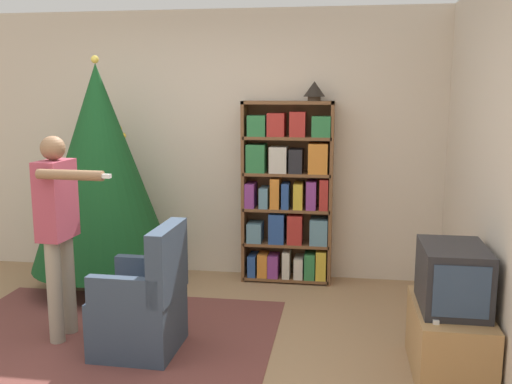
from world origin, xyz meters
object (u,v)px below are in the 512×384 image
at_px(armchair, 144,307).
at_px(table_lamp, 314,90).
at_px(television, 453,277).
at_px(standing_person, 59,222).
at_px(bookshelf, 289,195).
at_px(christmas_tree, 100,167).

bearing_deg(armchair, table_lamp, 148.34).
bearing_deg(television, table_lamp, 119.62).
bearing_deg(standing_person, television, 89.96).
relative_size(bookshelf, armchair, 1.89).
height_order(christmas_tree, armchair, christmas_tree).
xyz_separation_m(standing_person, table_lamp, (1.76, 1.57, 0.95)).
height_order(bookshelf, armchair, bookshelf).
bearing_deg(bookshelf, television, -54.93).
distance_m(television, christmas_tree, 3.20).
bearing_deg(christmas_tree, table_lamp, 13.58).
distance_m(bookshelf, christmas_tree, 1.77).
relative_size(television, table_lamp, 2.79).
height_order(armchair, standing_person, standing_person).
bearing_deg(christmas_tree, television, -23.68).
height_order(television, table_lamp, table_lamp).
distance_m(bookshelf, standing_person, 2.19).
relative_size(television, christmas_tree, 0.26).
bearing_deg(armchair, standing_person, -99.30).
bearing_deg(bookshelf, armchair, -117.10).
height_order(christmas_tree, standing_person, christmas_tree).
distance_m(bookshelf, armchair, 1.97).
bearing_deg(table_lamp, armchair, -122.78).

